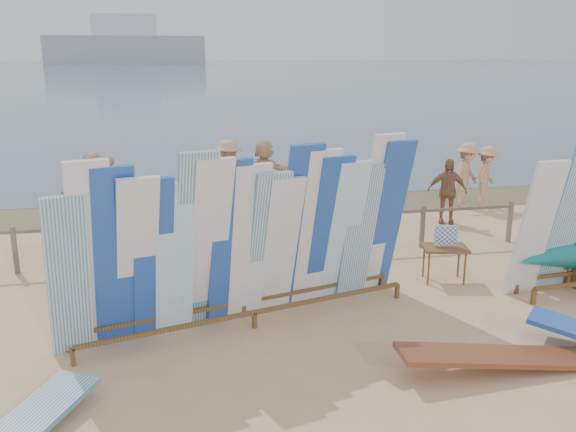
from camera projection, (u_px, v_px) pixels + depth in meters
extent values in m
plane|color=#DEAE80|center=(253.00, 324.00, 9.25)|extent=(160.00, 160.00, 0.00)
cube|color=#3F5971|center=(171.00, 70.00, 130.42)|extent=(320.00, 240.00, 0.02)
cube|color=brown|center=(215.00, 208.00, 16.06)|extent=(40.00, 2.60, 0.01)
cube|color=#999EA3|center=(126.00, 50.00, 176.36)|extent=(45.00, 8.00, 8.00)
cube|color=silver|center=(124.00, 25.00, 174.52)|extent=(18.00, 6.00, 6.00)
cube|color=#746358|center=(231.00, 221.00, 11.88)|extent=(12.00, 0.06, 0.06)
cube|color=#746358|center=(15.00, 250.00, 11.22)|extent=(0.08, 0.08, 0.90)
cube|color=#746358|center=(127.00, 244.00, 11.60)|extent=(0.08, 0.08, 0.90)
cube|color=#746358|center=(231.00, 238.00, 11.97)|extent=(0.08, 0.08, 0.90)
cube|color=#746358|center=(330.00, 232.00, 12.34)|extent=(0.08, 0.08, 0.90)
cube|color=#746358|center=(422.00, 227.00, 12.71)|extent=(0.08, 0.08, 0.90)
cube|color=#746358|center=(510.00, 222.00, 13.08)|extent=(0.08, 0.08, 0.90)
cube|color=brown|center=(254.00, 312.00, 9.05)|extent=(5.02, 1.39, 0.06)
cube|color=brown|center=(243.00, 302.00, 9.43)|extent=(5.02, 1.39, 0.06)
cube|color=silver|center=(68.00, 278.00, 7.93)|extent=(0.66, 0.65, 2.30)
cube|color=white|center=(91.00, 259.00, 8.00)|extent=(0.71, 0.83, 2.74)
cube|color=blue|center=(114.00, 259.00, 8.14)|extent=(0.71, 0.82, 2.63)
cube|color=white|center=(137.00, 261.00, 8.29)|extent=(0.75, 0.98, 2.48)
cube|color=blue|center=(153.00, 260.00, 8.39)|extent=(0.70, 0.78, 2.43)
cube|color=#9AD5F7|center=(175.00, 260.00, 8.53)|extent=(0.68, 0.70, 2.34)
cube|color=silver|center=(195.00, 243.00, 8.60)|extent=(0.75, 0.97, 2.75)
cube|color=white|center=(209.00, 245.00, 8.71)|extent=(0.75, 0.98, 2.64)
cube|color=blue|center=(229.00, 244.00, 8.84)|extent=(0.69, 0.76, 2.59)
cube|color=white|center=(248.00, 244.00, 8.98)|extent=(0.68, 0.72, 2.49)
cube|color=silver|center=(267.00, 246.00, 9.12)|extent=(0.71, 0.83, 2.36)
cube|color=white|center=(280.00, 247.00, 9.23)|extent=(0.71, 0.81, 2.26)
cube|color=blue|center=(298.00, 230.00, 9.29)|extent=(0.72, 0.85, 2.73)
cube|color=white|center=(315.00, 230.00, 9.43)|extent=(0.71, 0.83, 2.63)
cube|color=blue|center=(327.00, 232.00, 9.54)|extent=(0.72, 0.85, 2.52)
cube|color=#9AD5F7|center=(344.00, 233.00, 9.68)|extent=(0.71, 0.84, 2.41)
cube|color=silver|center=(359.00, 233.00, 9.82)|extent=(0.67, 0.69, 2.34)
cube|color=white|center=(376.00, 217.00, 9.89)|extent=(0.71, 0.80, 2.79)
cube|color=blue|center=(386.00, 219.00, 9.99)|extent=(0.72, 0.85, 2.68)
cube|color=brown|center=(569.00, 274.00, 10.59)|extent=(2.08, 0.23, 0.06)
cube|color=white|center=(535.00, 230.00, 9.88)|extent=(0.62, 0.66, 2.38)
cube|color=silver|center=(570.00, 214.00, 9.99)|extent=(0.63, 0.82, 2.85)
cube|color=brown|center=(576.00, 274.00, 10.80)|extent=(0.67, 0.73, 0.36)
cone|color=#177F7F|center=(545.00, 257.00, 10.25)|extent=(1.33, 0.91, 0.56)
cube|color=brown|center=(445.00, 248.00, 10.82)|extent=(0.86, 0.68, 0.05)
cube|color=white|center=(446.00, 236.00, 10.76)|extent=(0.41, 0.10, 0.36)
cube|color=brown|center=(497.00, 370.00, 7.91)|extent=(2.70, 0.60, 0.39)
cube|color=red|center=(264.00, 227.00, 13.26)|extent=(0.54, 0.49, 0.05)
cube|color=red|center=(262.00, 212.00, 13.40)|extent=(0.52, 0.18, 0.51)
cube|color=red|center=(301.00, 227.00, 13.30)|extent=(0.51, 0.46, 0.05)
cube|color=red|center=(298.00, 213.00, 13.44)|extent=(0.50, 0.16, 0.49)
cube|color=red|center=(332.00, 217.00, 13.15)|extent=(0.52, 0.77, 0.53)
cube|color=red|center=(330.00, 199.00, 13.34)|extent=(0.45, 0.22, 0.33)
imported|color=tan|center=(487.00, 176.00, 16.02)|extent=(1.02, 1.06, 1.61)
imported|color=beige|center=(109.00, 199.00, 13.08)|extent=(0.60, 0.97, 1.86)
imported|color=#8C6042|center=(447.00, 191.00, 14.47)|extent=(0.99, 0.70, 1.56)
imported|color=beige|center=(95.00, 189.00, 14.15)|extent=(1.45, 1.61, 1.77)
imported|color=#8C6042|center=(204.00, 192.00, 13.82)|extent=(0.72, 1.14, 1.80)
imported|color=tan|center=(467.00, 175.00, 15.90)|extent=(1.14, 1.08, 1.72)
imported|color=beige|center=(264.00, 173.00, 16.07)|extent=(1.70, 1.27, 1.78)
imported|color=tan|center=(228.00, 176.00, 15.48)|extent=(1.22, 1.17, 1.85)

